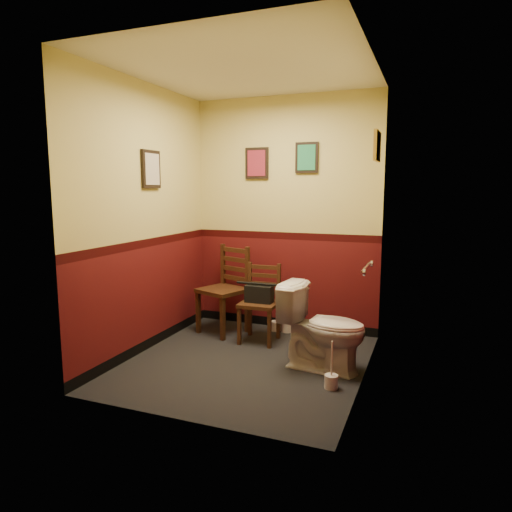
# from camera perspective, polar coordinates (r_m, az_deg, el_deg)

# --- Properties ---
(floor) EXTENTS (2.20, 2.40, 0.00)m
(floor) POSITION_cam_1_polar(r_m,az_deg,el_deg) (4.52, -1.18, -13.10)
(floor) COLOR black
(floor) RESTS_ON ground
(ceiling) EXTENTS (2.20, 2.40, 0.00)m
(ceiling) POSITION_cam_1_polar(r_m,az_deg,el_deg) (4.33, -1.29, 22.37)
(ceiling) COLOR silver
(ceiling) RESTS_ON ground
(wall_back) EXTENTS (2.20, 0.00, 2.70)m
(wall_back) POSITION_cam_1_polar(r_m,az_deg,el_deg) (5.34, 3.70, 5.12)
(wall_back) COLOR #4E0F10
(wall_back) RESTS_ON ground
(wall_front) EXTENTS (2.20, 0.00, 2.70)m
(wall_front) POSITION_cam_1_polar(r_m,az_deg,el_deg) (3.14, -9.61, 2.70)
(wall_front) COLOR #4E0F10
(wall_front) RESTS_ON ground
(wall_left) EXTENTS (0.00, 2.40, 2.70)m
(wall_left) POSITION_cam_1_polar(r_m,az_deg,el_deg) (4.74, -13.66, 4.48)
(wall_left) COLOR #4E0F10
(wall_left) RESTS_ON ground
(wall_right) EXTENTS (0.00, 2.40, 2.70)m
(wall_right) POSITION_cam_1_polar(r_m,az_deg,el_deg) (3.93, 13.81, 3.70)
(wall_right) COLOR #4E0F10
(wall_right) RESTS_ON ground
(grab_bar) EXTENTS (0.05, 0.56, 0.06)m
(grab_bar) POSITION_cam_1_polar(r_m,az_deg,el_deg) (4.23, 13.65, -1.44)
(grab_bar) COLOR silver
(grab_bar) RESTS_ON wall_right
(framed_print_back_a) EXTENTS (0.28, 0.04, 0.36)m
(framed_print_back_a) POSITION_cam_1_polar(r_m,az_deg,el_deg) (5.43, 0.10, 11.52)
(framed_print_back_a) COLOR black
(framed_print_back_a) RESTS_ON wall_back
(framed_print_back_b) EXTENTS (0.26, 0.04, 0.34)m
(framed_print_back_b) POSITION_cam_1_polar(r_m,az_deg,el_deg) (5.25, 6.36, 12.13)
(framed_print_back_b) COLOR black
(framed_print_back_b) RESTS_ON wall_back
(framed_print_left) EXTENTS (0.04, 0.30, 0.38)m
(framed_print_left) POSITION_cam_1_polar(r_m,az_deg,el_deg) (4.80, -12.98, 10.52)
(framed_print_left) COLOR black
(framed_print_left) RESTS_ON wall_left
(framed_print_right) EXTENTS (0.04, 0.34, 0.28)m
(framed_print_right) POSITION_cam_1_polar(r_m,az_deg,el_deg) (4.53, 14.88, 13.13)
(framed_print_right) COLOR olive
(framed_print_right) RESTS_ON wall_right
(toilet) EXTENTS (0.84, 0.52, 0.78)m
(toilet) POSITION_cam_1_polar(r_m,az_deg,el_deg) (4.27, 8.41, -8.92)
(toilet) COLOR white
(toilet) RESTS_ON floor
(toilet_brush) EXTENTS (0.11, 0.11, 0.41)m
(toilet_brush) POSITION_cam_1_polar(r_m,az_deg,el_deg) (4.00, 9.39, -15.11)
(toilet_brush) COLOR silver
(toilet_brush) RESTS_ON floor
(chair_left) EXTENTS (0.60, 0.60, 1.00)m
(chair_left) POSITION_cam_1_polar(r_m,az_deg,el_deg) (5.29, -3.85, -4.20)
(chair_left) COLOR #462715
(chair_left) RESTS_ON floor
(chair_right) EXTENTS (0.41, 0.41, 0.84)m
(chair_right) POSITION_cam_1_polar(r_m,az_deg,el_deg) (4.99, 0.55, -5.88)
(chair_right) COLOR #462715
(chair_right) RESTS_ON floor
(handbag) EXTENTS (0.30, 0.15, 0.22)m
(handbag) POSITION_cam_1_polar(r_m,az_deg,el_deg) (4.93, 0.41, -4.73)
(handbag) COLOR black
(handbag) RESTS_ON chair_right
(tp_stack) EXTENTS (0.26, 0.13, 0.22)m
(tp_stack) POSITION_cam_1_polar(r_m,az_deg,el_deg) (5.40, 3.15, -8.43)
(tp_stack) COLOR silver
(tp_stack) RESTS_ON floor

